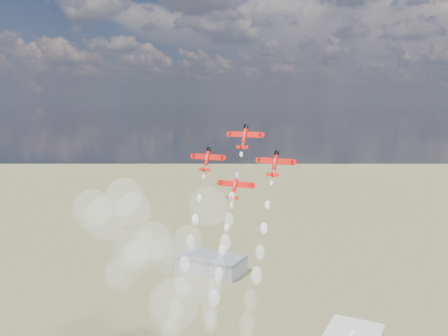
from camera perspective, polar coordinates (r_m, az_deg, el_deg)
hangar at (r=376.37m, az=-1.59°, el=-11.42°), size 50.00×28.00×13.00m
plane_lead at (r=162.23m, az=2.46°, el=3.82°), size 12.19×5.88×8.19m
plane_left at (r=165.51m, az=-2.07°, el=1.10°), size 12.19×5.88×8.19m
plane_right at (r=154.83m, az=6.14°, el=0.57°), size 12.19×5.88×8.19m
plane_slot at (r=157.74m, az=1.32°, el=-2.21°), size 12.19×5.88×8.19m
smoke_trail_lead at (r=154.61m, az=-0.88°, el=-13.30°), size 5.20×24.36×50.91m
smoke_trail_left at (r=160.98m, az=-5.61°, el=-15.57°), size 5.74×24.30×51.10m
smoke_trail_right at (r=149.81m, az=2.91°, el=-17.35°), size 5.16×24.45×51.32m
drifted_smoke_cloud at (r=200.55m, az=-9.32°, el=-9.13°), size 67.28×38.01×57.39m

